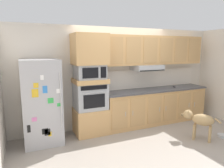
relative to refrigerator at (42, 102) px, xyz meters
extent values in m
plane|color=#9E9389|center=(2.01, -0.68, -0.88)|extent=(9.60, 9.60, 0.00)
cube|color=beige|center=(2.01, 0.43, 0.37)|extent=(6.20, 0.12, 2.50)
cube|color=#ADADB2|center=(0.00, 0.00, 0.00)|extent=(0.76, 0.70, 1.76)
cylinder|color=silver|center=(0.33, -0.37, 0.10)|extent=(0.02, 0.02, 1.10)
cube|color=black|center=(-0.29, -0.35, -0.41)|extent=(0.06, 0.01, 0.14)
cube|color=black|center=(0.00, -0.35, -0.51)|extent=(0.11, 0.01, 0.11)
cube|color=#337FDB|center=(0.04, -0.35, 0.33)|extent=(0.08, 0.01, 0.14)
cube|color=green|center=(0.30, -0.35, 0.00)|extent=(0.09, 0.01, 0.07)
cube|color=pink|center=(-0.18, -0.35, -0.24)|extent=(0.09, 0.01, 0.08)
cube|color=black|center=(0.05, -0.35, -0.53)|extent=(0.11, 0.01, 0.13)
cube|color=white|center=(0.00, -0.35, 0.56)|extent=(0.06, 0.01, 0.09)
cube|color=gold|center=(-0.11, -0.35, 0.42)|extent=(0.09, 0.01, 0.09)
cube|color=green|center=(0.14, -0.35, 0.10)|extent=(0.11, 0.01, 0.10)
cube|color=gold|center=(0.09, -0.35, -0.57)|extent=(0.06, 0.01, 0.09)
cube|color=gold|center=(-0.14, -0.35, 0.27)|extent=(0.12, 0.01, 0.16)
cube|color=white|center=(0.30, -0.35, 0.28)|extent=(0.09, 0.01, 0.09)
cube|color=tan|center=(1.07, 0.07, -0.58)|extent=(0.74, 0.62, 0.60)
cube|color=#A8AAAF|center=(1.07, 0.07, 0.02)|extent=(0.70, 0.58, 0.60)
cube|color=black|center=(1.07, -0.23, -0.04)|extent=(0.49, 0.01, 0.30)
cube|color=black|center=(1.07, -0.23, 0.26)|extent=(0.59, 0.01, 0.09)
cylinder|color=#A8AAAF|center=(1.07, -0.25, 0.15)|extent=(0.56, 0.02, 0.02)
cube|color=tan|center=(1.07, 0.07, 0.37)|extent=(0.74, 0.62, 0.10)
cube|color=#A8AAAF|center=(1.07, 0.07, 0.58)|extent=(0.64, 0.53, 0.32)
cube|color=black|center=(1.00, -0.20, 0.58)|extent=(0.35, 0.01, 0.22)
cube|color=black|center=(1.30, -0.20, 0.58)|extent=(0.13, 0.01, 0.24)
cube|color=tan|center=(1.07, 0.07, 1.08)|extent=(0.74, 0.62, 0.68)
cube|color=tan|center=(2.89, 0.07, -0.44)|extent=(2.91, 0.60, 0.88)
cube|color=tan|center=(1.68, -0.24, -0.42)|extent=(0.41, 0.01, 0.70)
cylinder|color=#BCBCC1|center=(1.83, -0.25, -0.42)|extent=(0.01, 0.01, 0.12)
cube|color=tan|center=(2.17, -0.24, -0.42)|extent=(0.41, 0.01, 0.70)
cylinder|color=#BCBCC1|center=(2.02, -0.25, -0.42)|extent=(0.01, 0.01, 0.12)
cube|color=tan|center=(2.65, -0.24, -0.42)|extent=(0.41, 0.01, 0.70)
cylinder|color=#BCBCC1|center=(2.80, -0.25, -0.42)|extent=(0.01, 0.01, 0.12)
cube|color=tan|center=(3.14, -0.24, -0.42)|extent=(0.41, 0.01, 0.70)
cylinder|color=#BCBCC1|center=(2.99, -0.25, -0.42)|extent=(0.01, 0.01, 0.12)
cube|color=tan|center=(3.62, -0.24, -0.42)|extent=(0.41, 0.01, 0.70)
cylinder|color=#BCBCC1|center=(3.77, -0.25, -0.42)|extent=(0.01, 0.01, 0.12)
cube|color=tan|center=(4.11, -0.24, -0.42)|extent=(0.41, 0.01, 0.70)
cylinder|color=#BCBCC1|center=(3.96, -0.25, -0.42)|extent=(0.01, 0.01, 0.12)
cube|color=#4C4C51|center=(2.89, 0.07, 0.02)|extent=(2.95, 0.64, 0.04)
cube|color=silver|center=(2.89, 0.36, 0.29)|extent=(2.95, 0.02, 0.50)
cube|color=tan|center=(2.89, 0.20, 1.05)|extent=(2.91, 0.34, 0.74)
cube|color=#A8AAAF|center=(2.64, 0.13, 0.61)|extent=(0.76, 0.48, 0.14)
cube|color=black|center=(2.64, -0.09, 0.55)|extent=(0.72, 0.04, 0.02)
cube|color=tan|center=(1.68, 0.02, 1.05)|extent=(0.41, 0.01, 0.63)
cube|color=tan|center=(2.17, 0.02, 1.05)|extent=(0.41, 0.01, 0.63)
cube|color=tan|center=(2.65, 0.02, 1.05)|extent=(0.41, 0.01, 0.63)
cube|color=tan|center=(3.14, 0.02, 1.05)|extent=(0.41, 0.01, 0.63)
cube|color=tan|center=(3.62, 0.02, 1.05)|extent=(0.41, 0.01, 0.63)
cube|color=tan|center=(4.11, 0.02, 1.05)|extent=(0.41, 0.01, 0.63)
cylinder|color=black|center=(3.48, 0.05, 0.05)|extent=(0.04, 0.10, 0.03)
cylinder|color=silver|center=(3.59, 0.03, 0.05)|extent=(0.03, 0.12, 0.01)
ellipsoid|color=tan|center=(3.16, -1.28, -0.42)|extent=(0.47, 0.51, 0.25)
sphere|color=tan|center=(2.97, -1.03, -0.35)|extent=(0.20, 0.20, 0.20)
ellipsoid|color=olive|center=(2.91, -0.95, -0.37)|extent=(0.13, 0.14, 0.07)
cone|color=tan|center=(2.93, -1.09, -0.26)|extent=(0.06, 0.06, 0.06)
cone|color=tan|center=(3.04, -1.00, -0.26)|extent=(0.06, 0.06, 0.06)
cylinder|color=tan|center=(3.34, -1.51, -0.39)|extent=(0.12, 0.13, 0.11)
cylinder|color=tan|center=(3.01, -1.20, -0.71)|extent=(0.06, 0.06, 0.34)
cylinder|color=tan|center=(3.12, -1.11, -0.71)|extent=(0.06, 0.06, 0.34)
cylinder|color=tan|center=(3.21, -1.45, -0.71)|extent=(0.06, 0.06, 0.34)
cylinder|color=tan|center=(3.31, -1.36, -0.71)|extent=(0.06, 0.06, 0.34)
cylinder|color=#B2B7BC|center=(3.71, -1.35, -0.85)|extent=(0.20, 0.20, 0.06)
cylinder|color=brown|center=(3.71, -1.35, -0.84)|extent=(0.15, 0.15, 0.03)
camera|label=1|loc=(-0.34, -4.38, 1.08)|focal=33.16mm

